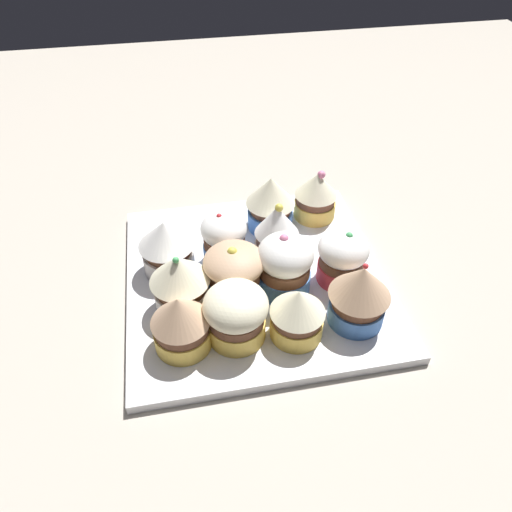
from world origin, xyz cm
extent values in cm
cube|color=#B2A899|center=(0.00, 0.00, -1.50)|extent=(180.00, 180.00, 3.00)
cube|color=silver|center=(0.00, 0.00, 0.60)|extent=(30.79, 30.79, 1.20)
cylinder|color=#EFC651|center=(-9.40, -8.85, 2.33)|extent=(5.96, 5.96, 2.27)
cylinder|color=brown|center=(-9.40, -8.85, 4.14)|extent=(5.60, 5.60, 1.34)
cone|color=tan|center=(-9.40, -8.85, 6.44)|extent=(6.09, 6.09, 3.26)
cylinder|color=#EFC651|center=(-3.75, -8.76, 2.40)|extent=(6.11, 6.11, 2.40)
cylinder|color=brown|center=(-3.75, -8.76, 4.13)|extent=(5.84, 5.84, 1.05)
ellipsoid|color=#F4EDC6|center=(-3.75, -8.76, 5.90)|extent=(6.74, 6.74, 4.14)
cylinder|color=#EFC651|center=(2.50, -9.72, 2.35)|extent=(5.60, 5.60, 2.30)
cylinder|color=brown|center=(2.50, -9.72, 4.10)|extent=(5.25, 5.25, 1.19)
cone|color=#F4EDC6|center=(2.50, -9.72, 6.16)|extent=(5.80, 5.80, 2.95)
cylinder|color=#477AC6|center=(9.36, -8.98, 2.41)|extent=(6.06, 6.06, 2.42)
cylinder|color=brown|center=(9.36, -8.98, 4.38)|extent=(5.55, 5.55, 1.52)
cone|color=tan|center=(9.36, -8.98, 7.02)|extent=(6.60, 6.60, 3.76)
sphere|color=red|center=(9.63, -8.57, 8.81)|extent=(0.61, 0.61, 0.61)
cylinder|color=white|center=(-9.02, -3.58, 2.59)|extent=(6.02, 6.02, 2.78)
cylinder|color=brown|center=(-9.02, -3.58, 4.67)|extent=(5.52, 5.52, 1.39)
cone|color=#F4EDC6|center=(-9.02, -3.58, 7.04)|extent=(6.57, 6.57, 3.35)
sphere|color=#4CB266|center=(-9.13, -3.86, 8.61)|extent=(0.70, 0.70, 0.70)
cylinder|color=#477AC6|center=(-3.00, -2.84, 2.50)|extent=(6.14, 6.14, 2.61)
cylinder|color=brown|center=(-3.00, -2.84, 4.59)|extent=(5.81, 5.81, 1.57)
ellipsoid|color=tan|center=(-3.00, -2.84, 6.33)|extent=(6.82, 6.82, 3.17)
sphere|color=#EAD64C|center=(-3.12, -2.73, 7.74)|extent=(1.14, 1.14, 1.14)
cylinder|color=#477AC6|center=(2.73, -3.05, 2.54)|extent=(6.02, 6.02, 2.67)
cylinder|color=brown|center=(2.73, -3.05, 4.60)|extent=(5.77, 5.77, 1.46)
ellipsoid|color=white|center=(2.73, -3.05, 6.65)|extent=(6.31, 6.31, 4.38)
sphere|color=pink|center=(2.56, -2.75, 8.68)|extent=(1.08, 1.08, 1.08)
cylinder|color=#D1333D|center=(9.70, -2.52, 2.38)|extent=(5.52, 5.52, 2.35)
cylinder|color=brown|center=(9.70, -2.52, 4.15)|extent=(5.20, 5.20, 1.19)
ellipsoid|color=white|center=(9.70, -2.52, 5.93)|extent=(5.90, 5.90, 3.96)
sphere|color=#4CB266|center=(10.08, -2.54, 7.79)|extent=(0.85, 0.85, 0.85)
cylinder|color=white|center=(-10.14, 2.87, 2.57)|extent=(6.11, 6.11, 2.73)
cylinder|color=brown|center=(-10.14, 2.87, 4.56)|extent=(5.51, 5.51, 1.26)
cone|color=white|center=(-10.14, 2.87, 6.83)|extent=(6.61, 6.61, 3.28)
cylinder|color=#477AC6|center=(-3.29, 3.20, 2.47)|extent=(5.27, 5.27, 2.54)
cylinder|color=brown|center=(-3.29, 3.20, 4.40)|extent=(5.00, 5.00, 1.32)
ellipsoid|color=white|center=(-3.29, 3.20, 6.22)|extent=(5.53, 5.53, 3.87)
sphere|color=red|center=(-3.71, 3.37, 8.06)|extent=(0.66, 0.66, 0.66)
cylinder|color=white|center=(3.08, 2.82, 2.31)|extent=(5.37, 5.37, 2.23)
cylinder|color=brown|center=(3.08, 2.82, 4.19)|extent=(4.96, 4.96, 1.52)
cone|color=white|center=(3.08, 2.82, 6.88)|extent=(5.40, 5.40, 3.87)
sphere|color=#EAD64C|center=(3.28, 2.87, 8.67)|extent=(0.99, 0.99, 0.99)
cylinder|color=#477AC6|center=(3.62, 8.91, 2.48)|extent=(6.00, 6.00, 2.56)
cylinder|color=brown|center=(3.62, 8.91, 4.40)|extent=(5.32, 5.32, 1.27)
cone|color=#F4EDC6|center=(3.62, 8.91, 6.91)|extent=(6.45, 6.45, 3.77)
cylinder|color=#EFC651|center=(10.13, 10.07, 2.34)|extent=(5.62, 5.62, 2.28)
cylinder|color=brown|center=(10.13, 10.07, 4.08)|extent=(5.25, 5.25, 1.20)
cone|color=#F4EDC6|center=(10.13, 10.07, 6.30)|extent=(5.71, 5.71, 3.24)
sphere|color=pink|center=(10.63, 10.12, 7.76)|extent=(1.07, 1.07, 1.07)
camera|label=1|loc=(-7.84, -41.28, 42.17)|focal=33.93mm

